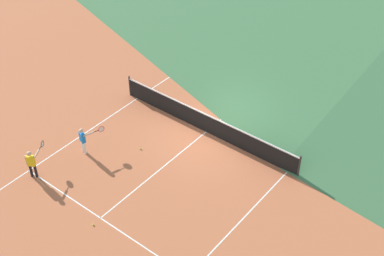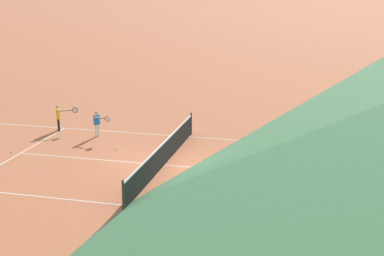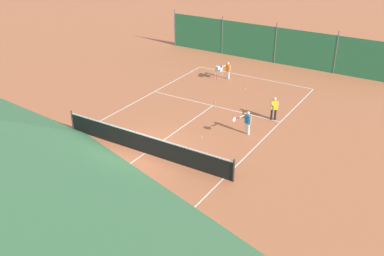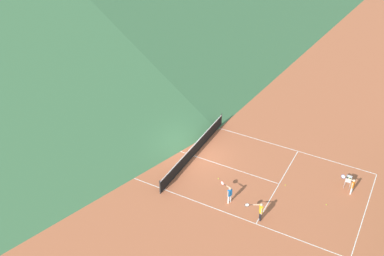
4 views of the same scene
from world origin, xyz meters
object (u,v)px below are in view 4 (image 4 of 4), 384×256
at_px(tennis_ball_alley_left, 104,119).
at_px(tennis_ball_near_corner, 126,111).
at_px(tennis_ball_service_box, 326,205).
at_px(ball_hopper, 349,180).
at_px(player_far_service, 229,193).
at_px(player_near_baseline, 352,185).
at_px(tennis_net, 194,150).
at_px(tennis_ball_alley_right, 218,179).
at_px(player_far_baseline, 260,210).
at_px(tennis_ball_by_net_left, 285,185).
at_px(tennis_ball_mid_court, 83,143).

relative_size(tennis_ball_alley_left, tennis_ball_near_corner, 1.00).
relative_size(tennis_ball_service_box, ball_hopper, 0.07).
relative_size(player_far_service, player_near_baseline, 1.09).
relative_size(tennis_net, tennis_ball_near_corner, 139.09).
relative_size(tennis_ball_alley_right, tennis_ball_near_corner, 1.00).
relative_size(tennis_net, ball_hopper, 10.31).
bearing_deg(player_near_baseline, ball_hopper, 33.87).
xyz_separation_m(tennis_ball_near_corner, ball_hopper, (-0.87, -18.23, 0.63)).
bearing_deg(player_far_baseline, tennis_ball_alley_right, 59.72).
bearing_deg(tennis_net, ball_hopper, -80.29).
height_order(tennis_net, player_far_service, player_far_service).
xyz_separation_m(tennis_ball_by_net_left, tennis_ball_service_box, (-0.54, -2.85, 0.00)).
distance_m(tennis_net, tennis_ball_service_box, 9.68).
distance_m(player_far_service, player_far_baseline, 2.29).
bearing_deg(player_far_service, tennis_ball_by_net_left, -39.26).
relative_size(player_far_service, tennis_ball_by_net_left, 18.76).
height_order(tennis_net, player_far_baseline, player_far_baseline).
bearing_deg(tennis_net, tennis_ball_alley_left, 84.82).
xyz_separation_m(player_far_service, tennis_ball_alley_right, (1.69, 1.54, -0.69)).
bearing_deg(player_near_baseline, tennis_ball_service_box, 150.15).
xyz_separation_m(player_far_baseline, player_near_baseline, (5.00, -4.28, -0.08)).
distance_m(player_far_baseline, tennis_ball_by_net_left, 3.79).
height_order(player_near_baseline, tennis_ball_mid_court, player_near_baseline).
height_order(tennis_net, ball_hopper, tennis_net).
bearing_deg(tennis_ball_by_net_left, player_far_service, 140.74).
bearing_deg(tennis_ball_near_corner, player_far_service, -115.78).
bearing_deg(tennis_ball_alley_left, tennis_net, -95.18).
relative_size(player_near_baseline, tennis_ball_by_net_left, 17.29).
relative_size(player_far_baseline, tennis_ball_near_corner, 19.48).
bearing_deg(player_far_service, tennis_net, 53.06).
distance_m(tennis_net, player_near_baseline, 10.80).
bearing_deg(tennis_ball_alley_left, player_far_baseline, -106.41).
relative_size(tennis_ball_by_net_left, tennis_ball_near_corner, 1.00).
xyz_separation_m(tennis_ball_by_net_left, ball_hopper, (1.74, -3.61, 0.63)).
distance_m(player_far_service, tennis_ball_mid_court, 12.17).
height_order(player_far_baseline, tennis_ball_near_corner, player_far_baseline).
bearing_deg(player_near_baseline, tennis_ball_near_corner, 85.96).
bearing_deg(player_far_service, tennis_ball_service_box, -64.09).
xyz_separation_m(player_far_baseline, tennis_ball_near_corner, (6.31, 14.25, -0.72)).
distance_m(tennis_net, ball_hopper, 10.57).
distance_m(tennis_net, player_far_baseline, 7.40).
relative_size(tennis_net, tennis_ball_alley_right, 139.09).
height_order(player_far_service, tennis_ball_alley_left, player_far_service).
bearing_deg(tennis_ball_near_corner, tennis_ball_alley_right, -111.42).
relative_size(tennis_ball_by_net_left, ball_hopper, 0.07).
xyz_separation_m(player_far_baseline, tennis_ball_mid_court, (1.06, 14.37, -0.72)).
distance_m(player_far_baseline, tennis_ball_alley_left, 15.77).
xyz_separation_m(tennis_ball_mid_court, tennis_ball_alley_right, (1.14, -10.60, 0.00)).
relative_size(player_far_baseline, tennis_ball_service_box, 19.48).
distance_m(player_far_service, player_near_baseline, 7.92).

